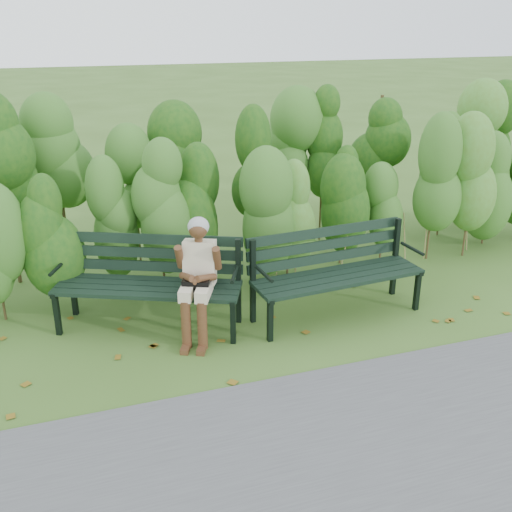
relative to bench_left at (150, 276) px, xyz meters
name	(u,v)px	position (x,y,z in m)	size (l,w,h in m)	color
ground	(266,330)	(1.16, -0.55, -0.59)	(80.00, 80.00, 0.00)	#3A5A1E
footpath	(361,458)	(1.16, -2.75, -0.59)	(60.00, 2.50, 0.01)	#474749
hedge_band	(219,179)	(1.16, 1.31, 0.67)	(11.04, 1.67, 2.42)	#47381E
leaf_litter	(250,344)	(0.88, -0.80, -0.59)	(5.82, 2.07, 0.01)	brown
bench_left	(150,276)	(0.00, 0.00, 0.00)	(2.09, 1.42, 1.00)	black
bench_right	(334,266)	(2.03, -0.38, -0.01)	(2.02, 0.79, 0.99)	black
seated_woman	(198,271)	(0.44, -0.42, 0.17)	(0.59, 0.76, 1.31)	beige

